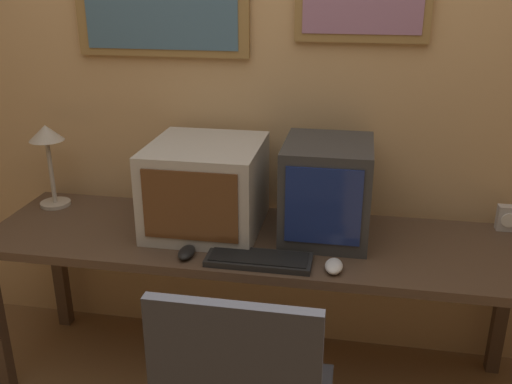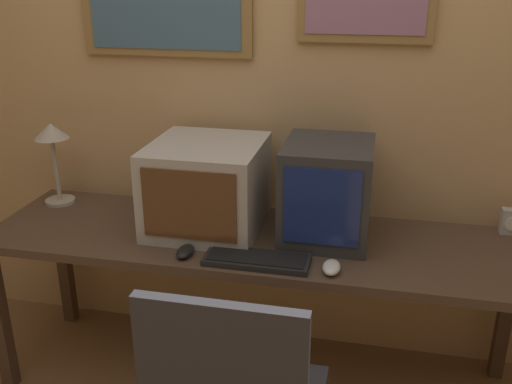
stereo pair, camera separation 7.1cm
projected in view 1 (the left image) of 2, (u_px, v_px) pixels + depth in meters
wall_back at (272, 72)px, 2.44m from camera, size 8.00×0.08×2.60m
desk at (256, 252)px, 2.32m from camera, size 2.20×0.62×0.71m
monitor_left at (206, 186)px, 2.33m from camera, size 0.45×0.48×0.36m
monitor_right at (327, 190)px, 2.25m from camera, size 0.34×0.40×0.39m
keyboard_main at (259, 259)px, 2.09m from camera, size 0.39×0.15×0.03m
mouse_near_keyboard at (334, 266)px, 2.03m from camera, size 0.06×0.11×0.04m
mouse_far_corner at (187, 252)px, 2.13m from camera, size 0.06×0.11×0.03m
desk_clock at (507, 218)px, 2.34m from camera, size 0.08×0.05×0.11m
desk_lamp at (48, 146)px, 2.51m from camera, size 0.15×0.15×0.38m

